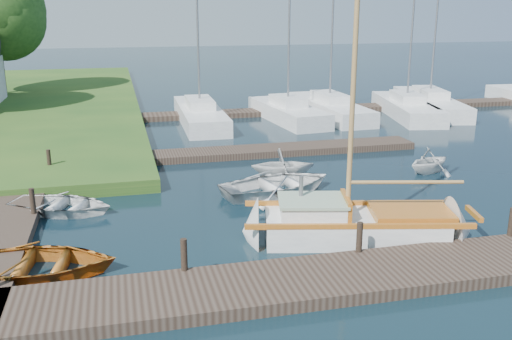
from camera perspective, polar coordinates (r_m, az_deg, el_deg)
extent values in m
plane|color=black|center=(19.14, 0.00, -3.45)|extent=(160.00, 160.00, 0.00)
cube|color=#31231B|center=(13.79, 6.09, -10.93)|extent=(18.00, 2.20, 0.30)
cube|color=#31231B|center=(20.82, -23.36, -2.76)|extent=(2.20, 18.00, 0.30)
cube|color=#31231B|center=(25.61, 0.86, 1.93)|extent=(14.00, 1.60, 0.30)
cube|color=#31231B|center=(36.98, 9.20, 6.10)|extent=(30.00, 1.60, 0.30)
cylinder|color=black|center=(13.81, -7.21, -8.39)|extent=(0.16, 0.16, 0.80)
cylinder|color=black|center=(14.93, 10.31, -6.61)|extent=(0.16, 0.16, 0.80)
cylinder|color=black|center=(17.19, 24.19, -4.75)|extent=(0.16, 0.16, 0.80)
cylinder|color=black|center=(18.61, -21.44, -2.90)|extent=(0.16, 0.16, 0.80)
cylinder|color=black|center=(23.38, -19.99, 0.97)|extent=(0.16, 0.16, 0.80)
cube|color=silver|center=(16.57, 9.73, -6.02)|extent=(5.33, 3.10, 0.90)
cone|color=silver|center=(17.37, 19.73, -5.71)|extent=(1.72, 2.21, 1.96)
cone|color=silver|center=(16.31, -0.59, -6.14)|extent=(1.42, 2.14, 1.96)
cube|color=#945B0E|center=(17.26, 9.27, -3.28)|extent=(6.06, 1.54, 0.14)
cube|color=#945B0E|center=(15.52, 10.42, -5.56)|extent=(6.06, 1.54, 0.14)
cube|color=#945B0E|center=(17.32, 20.97, -4.09)|extent=(0.37, 1.10, 0.14)
cube|color=silver|center=(16.16, 5.64, -3.89)|extent=(2.07, 1.78, 0.44)
cube|color=#96AE91|center=(16.08, 5.66, -3.05)|extent=(2.19, 1.90, 0.08)
cube|color=#945B0E|center=(16.26, 8.98, -3.58)|extent=(0.44, 1.39, 0.60)
cylinder|color=slate|center=(16.23, 4.53, -1.61)|extent=(0.12, 0.12, 0.60)
cube|color=#945B0E|center=(16.73, 15.23, -4.12)|extent=(2.49, 1.97, 0.20)
cylinder|color=#A07941|center=(15.42, 9.80, 10.21)|extent=(0.14, 0.14, 8.40)
cylinder|color=#A07941|center=(16.40, 14.78, -1.18)|extent=(3.14, 0.83, 0.10)
imported|color=#945B0E|center=(15.13, -21.47, -8.38)|extent=(4.43, 3.48, 0.83)
imported|color=silver|center=(19.34, -18.89, -3.06)|extent=(4.06, 3.60, 0.70)
imported|color=silver|center=(21.88, 2.71, 0.78)|extent=(2.67, 2.38, 1.28)
imported|color=silver|center=(20.16, 2.18, -1.17)|extent=(4.67, 3.78, 0.86)
imported|color=silver|center=(23.70, 17.02, 1.11)|extent=(2.71, 2.54, 1.14)
cube|color=silver|center=(32.74, -5.62, 5.49)|extent=(2.40, 8.99, 0.90)
cube|color=silver|center=(32.62, -5.65, 6.70)|extent=(1.47, 3.16, 0.50)
cylinder|color=slate|center=(32.21, -5.86, 14.10)|extent=(0.12, 0.12, 8.90)
cube|color=silver|center=(33.36, 3.20, 5.74)|extent=(3.01, 7.70, 0.90)
cube|color=silver|center=(33.25, 3.22, 6.93)|extent=(1.68, 2.76, 0.50)
cylinder|color=slate|center=(32.84, 3.35, 15.03)|extent=(0.12, 0.12, 9.87)
cube|color=silver|center=(34.97, 7.36, 6.11)|extent=(2.54, 8.74, 0.90)
cube|color=silver|center=(34.86, 7.40, 7.25)|extent=(1.52, 3.08, 0.50)
cube|color=silver|center=(35.93, 14.81, 5.98)|extent=(3.79, 8.70, 0.90)
cube|color=silver|center=(35.83, 14.88, 7.08)|extent=(1.94, 3.17, 0.50)
cylinder|color=slate|center=(35.46, 15.37, 13.60)|extent=(0.12, 0.12, 8.66)
cube|color=silver|center=(38.24, 16.95, 6.39)|extent=(4.24, 9.94, 0.90)
cube|color=silver|center=(38.14, 17.04, 7.43)|extent=(2.10, 3.61, 0.50)
cylinder|color=slate|center=(37.78, 17.67, 14.95)|extent=(0.12, 0.12, 10.52)
cylinder|color=#332114|center=(44.38, -24.10, 9.41)|extent=(0.36, 0.36, 3.67)
sphere|color=#204317|center=(43.82, -24.00, 13.66)|extent=(5.71, 5.71, 5.71)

